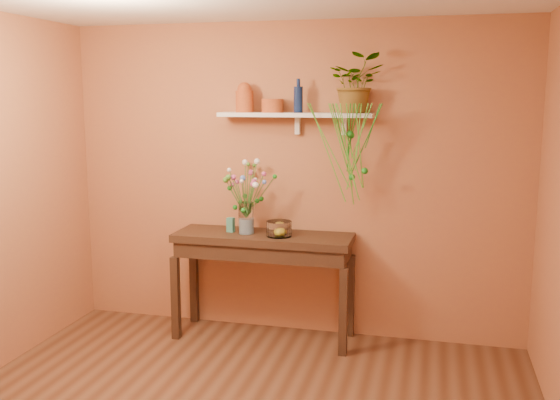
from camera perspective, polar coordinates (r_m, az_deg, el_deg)
room at (r=3.51m, az=-6.19°, el=-2.49°), size 4.04×4.04×2.70m
sideboard at (r=5.31m, az=-1.55°, el=-4.54°), size 1.51×0.49×0.92m
wall_shelf at (r=5.22m, az=1.53°, el=7.77°), size 1.30×0.24×0.19m
terracotta_jug at (r=5.33m, az=-3.27°, el=9.33°), size 0.16×0.16×0.25m
terracotta_pot at (r=5.29m, az=-0.69°, el=8.65°), size 0.18×0.18×0.11m
blue_bottle at (r=5.19m, az=1.69°, el=9.26°), size 0.10×0.10×0.28m
spider_plant at (r=5.15m, az=7.03°, el=10.58°), size 0.48×0.43×0.48m
plant_fronds at (r=5.01m, az=6.54°, el=4.74°), size 0.60×0.32×0.83m
glass_vase at (r=5.28m, az=-3.12°, el=-1.87°), size 0.13×0.13×0.27m
bouquet at (r=5.23m, az=-3.13°, el=1.49°), size 0.45×0.43×0.49m
glass_bowl at (r=5.18m, az=-0.09°, el=-2.71°), size 0.21×0.21×0.13m
lemon at (r=5.19m, az=-0.03°, el=-2.88°), size 0.07×0.07×0.07m
carton at (r=5.36m, az=-4.55°, el=-2.29°), size 0.07×0.06×0.12m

